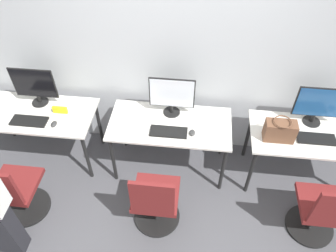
{
  "coord_description": "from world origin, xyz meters",
  "views": [
    {
      "loc": [
        0.25,
        -2.11,
        3.16
      ],
      "look_at": [
        0.0,
        0.13,
        0.86
      ],
      "focal_mm": 35.0,
      "sensor_mm": 36.0,
      "label": 1
    }
  ],
  "objects_px": {
    "office_chair_left": "(15,193)",
    "monitor_right": "(319,105)",
    "keyboard_right": "(316,139)",
    "monitor_center": "(172,95)",
    "office_chair_center": "(155,203)",
    "mouse_left": "(54,124)",
    "office_chair_right": "(321,213)",
    "keyboard_center": "(169,132)",
    "mouse_center": "(192,133)",
    "handbag": "(280,131)",
    "keyboard_left": "(29,121)",
    "monitor_left": "(34,85)"
  },
  "relations": [
    {
      "from": "office_chair_left",
      "to": "monitor_right",
      "type": "height_order",
      "value": "monitor_right"
    },
    {
      "from": "keyboard_right",
      "to": "monitor_center",
      "type": "bearing_deg",
      "value": 171.12
    },
    {
      "from": "office_chair_center",
      "to": "mouse_left",
      "type": "bearing_deg",
      "value": 152.51
    },
    {
      "from": "office_chair_right",
      "to": "mouse_left",
      "type": "bearing_deg",
      "value": 168.94
    },
    {
      "from": "keyboard_center",
      "to": "office_chair_center",
      "type": "relative_size",
      "value": 0.43
    },
    {
      "from": "monitor_center",
      "to": "mouse_center",
      "type": "relative_size",
      "value": 5.31
    },
    {
      "from": "monitor_center",
      "to": "office_chair_right",
      "type": "distance_m",
      "value": 1.85
    },
    {
      "from": "monitor_center",
      "to": "office_chair_left",
      "type": "bearing_deg",
      "value": -146.3
    },
    {
      "from": "handbag",
      "to": "monitor_right",
      "type": "bearing_deg",
      "value": 36.17
    },
    {
      "from": "mouse_left",
      "to": "monitor_right",
      "type": "distance_m",
      "value": 2.73
    },
    {
      "from": "mouse_left",
      "to": "keyboard_right",
      "type": "relative_size",
      "value": 0.23
    },
    {
      "from": "mouse_center",
      "to": "monitor_right",
      "type": "xyz_separation_m",
      "value": [
        1.25,
        0.31,
        0.23
      ]
    },
    {
      "from": "office_chair_center",
      "to": "keyboard_right",
      "type": "height_order",
      "value": "office_chair_center"
    },
    {
      "from": "mouse_left",
      "to": "monitor_center",
      "type": "height_order",
      "value": "monitor_center"
    },
    {
      "from": "keyboard_right",
      "to": "handbag",
      "type": "xyz_separation_m",
      "value": [
        -0.39,
        -0.03,
        0.11
      ]
    },
    {
      "from": "mouse_center",
      "to": "office_chair_right",
      "type": "height_order",
      "value": "office_chair_right"
    },
    {
      "from": "office_chair_left",
      "to": "office_chair_right",
      "type": "relative_size",
      "value": 1.0
    },
    {
      "from": "keyboard_left",
      "to": "monitor_right",
      "type": "relative_size",
      "value": 0.8
    },
    {
      "from": "office_chair_center",
      "to": "keyboard_center",
      "type": "bearing_deg",
      "value": 84.58
    },
    {
      "from": "keyboard_center",
      "to": "keyboard_right",
      "type": "distance_m",
      "value": 1.49
    },
    {
      "from": "office_chair_center",
      "to": "monitor_right",
      "type": "relative_size",
      "value": 1.88
    },
    {
      "from": "monitor_center",
      "to": "office_chair_right",
      "type": "bearing_deg",
      "value": -29.57
    },
    {
      "from": "mouse_center",
      "to": "keyboard_right",
      "type": "height_order",
      "value": "mouse_center"
    },
    {
      "from": "office_chair_left",
      "to": "handbag",
      "type": "bearing_deg",
      "value": 15.54
    },
    {
      "from": "keyboard_center",
      "to": "office_chair_center",
      "type": "bearing_deg",
      "value": -95.42
    },
    {
      "from": "mouse_left",
      "to": "office_chair_left",
      "type": "relative_size",
      "value": 0.1
    },
    {
      "from": "office_chair_right",
      "to": "handbag",
      "type": "relative_size",
      "value": 2.99
    },
    {
      "from": "keyboard_right",
      "to": "handbag",
      "type": "height_order",
      "value": "handbag"
    },
    {
      "from": "keyboard_left",
      "to": "office_chair_center",
      "type": "xyz_separation_m",
      "value": [
        1.43,
        -0.62,
        -0.35
      ]
    },
    {
      "from": "monitor_center",
      "to": "office_chair_right",
      "type": "xyz_separation_m",
      "value": [
        1.52,
        -0.86,
        -0.59
      ]
    },
    {
      "from": "office_chair_center",
      "to": "keyboard_left",
      "type": "bearing_deg",
      "value": 156.68
    },
    {
      "from": "office_chair_left",
      "to": "keyboard_left",
      "type": "bearing_deg",
      "value": 92.05
    },
    {
      "from": "keyboard_left",
      "to": "monitor_right",
      "type": "distance_m",
      "value": 3.0
    },
    {
      "from": "office_chair_center",
      "to": "monitor_right",
      "type": "height_order",
      "value": "monitor_right"
    },
    {
      "from": "keyboard_right",
      "to": "office_chair_right",
      "type": "height_order",
      "value": "office_chair_right"
    },
    {
      "from": "keyboard_center",
      "to": "handbag",
      "type": "distance_m",
      "value": 1.11
    },
    {
      "from": "office_chair_left",
      "to": "mouse_center",
      "type": "height_order",
      "value": "office_chair_left"
    },
    {
      "from": "mouse_center",
      "to": "monitor_center",
      "type": "bearing_deg",
      "value": 129.51
    },
    {
      "from": "office_chair_left",
      "to": "monitor_center",
      "type": "relative_size",
      "value": 1.88
    },
    {
      "from": "keyboard_right",
      "to": "office_chair_right",
      "type": "relative_size",
      "value": 0.43
    },
    {
      "from": "office_chair_left",
      "to": "mouse_center",
      "type": "relative_size",
      "value": 9.97
    },
    {
      "from": "monitor_right",
      "to": "office_chair_right",
      "type": "bearing_deg",
      "value": -87.81
    },
    {
      "from": "keyboard_right",
      "to": "monitor_right",
      "type": "bearing_deg",
      "value": 90.0
    },
    {
      "from": "keyboard_left",
      "to": "office_chair_left",
      "type": "xyz_separation_m",
      "value": [
        0.02,
        -0.66,
        -0.35
      ]
    },
    {
      "from": "keyboard_left",
      "to": "keyboard_center",
      "type": "distance_m",
      "value": 1.49
    },
    {
      "from": "keyboard_left",
      "to": "mouse_left",
      "type": "distance_m",
      "value": 0.28
    },
    {
      "from": "monitor_center",
      "to": "keyboard_center",
      "type": "bearing_deg",
      "value": -90.0
    },
    {
      "from": "monitor_left",
      "to": "office_chair_center",
      "type": "bearing_deg",
      "value": -32.94
    },
    {
      "from": "office_chair_left",
      "to": "monitor_right",
      "type": "distance_m",
      "value": 3.17
    },
    {
      "from": "monitor_center",
      "to": "handbag",
      "type": "bearing_deg",
      "value": -13.48
    }
  ]
}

